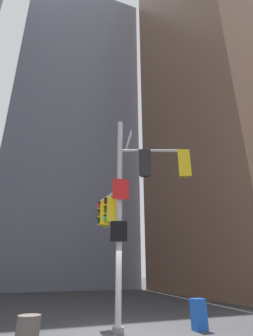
{
  "coord_description": "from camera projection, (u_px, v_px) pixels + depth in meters",
  "views": [
    {
      "loc": [
        -3.09,
        -9.1,
        1.87
      ],
      "look_at": [
        0.35,
        0.17,
        5.79
      ],
      "focal_mm": 27.53,
      "sensor_mm": 36.0,
      "label": 1
    }
  ],
  "objects": [
    {
      "name": "ground",
      "position": [
        118.0,
        333.0,
        8.24
      ],
      "size": [
        120.0,
        120.0,
        0.0
      ],
      "primitive_type": "plane",
      "color": "#38383A"
    },
    {
      "name": "building_tower_right",
      "position": [
        227.0,
        76.0,
        29.94
      ],
      "size": [
        15.16,
        15.16,
        45.72
      ],
      "primitive_type": "cube",
      "color": "brown",
      "rests_on": "ground"
    },
    {
      "name": "building_mid_block",
      "position": [
        70.0,
        134.0,
        38.47
      ],
      "size": [
        15.55,
        15.55,
        41.59
      ],
      "primitive_type": "cube",
      "color": "slate",
      "rests_on": "ground"
    },
    {
      "name": "signal_pole_assembly",
      "position": [
        129.0,
        197.0,
        10.24
      ],
      "size": [
        3.13,
        3.15,
        7.79
      ],
      "color": "#B2B2B5",
      "rests_on": "ground"
    },
    {
      "name": "newspaper_box",
      "position": [
        199.0,
        314.0,
        8.68
      ],
      "size": [
        0.45,
        0.36,
        0.96
      ],
      "color": "#194CB2",
      "rests_on": "ground"
    },
    {
      "name": "trash_bin",
      "position": [
        27.0,
        336.0,
        5.97
      ],
      "size": [
        0.54,
        0.54,
        0.87
      ],
      "primitive_type": "cylinder",
      "color": "#59514C",
      "rests_on": "ground"
    }
  ]
}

